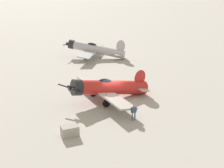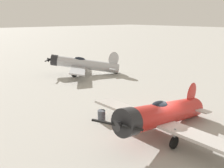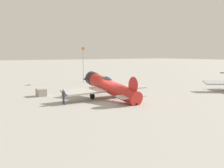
% 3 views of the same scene
% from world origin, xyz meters
% --- Properties ---
extents(ground_plane, '(400.00, 400.00, 0.00)m').
position_xyz_m(ground_plane, '(0.00, 0.00, 0.00)').
color(ground_plane, '#A8A59E').
extents(airplane_foreground, '(11.19, 10.48, 3.17)m').
position_xyz_m(airplane_foreground, '(0.02, -0.50, 1.44)').
color(airplane_foreground, red).
rests_on(airplane_foreground, ground_plane).
extents(airplane_mid_apron, '(9.70, 9.97, 3.34)m').
position_xyz_m(airplane_mid_apron, '(-18.32, 5.23, 1.51)').
color(airplane_mid_apron, '#B7BABF').
rests_on(airplane_mid_apron, ground_plane).
extents(ground_crew_mechanic, '(0.24, 0.63, 1.61)m').
position_xyz_m(ground_crew_mechanic, '(5.78, -0.39, 0.97)').
color(ground_crew_mechanic, '#384766').
rests_on(ground_crew_mechanic, ground_plane).
extents(equipment_crate, '(1.04, 1.47, 0.91)m').
position_xyz_m(equipment_crate, '(6.07, -6.86, 0.45)').
color(equipment_crate, '#9E998E').
rests_on(equipment_crate, ground_plane).
extents(fuel_drum, '(0.65, 0.65, 0.91)m').
position_xyz_m(fuel_drum, '(-4.31, -2.51, 0.46)').
color(fuel_drum, '#474C56').
rests_on(fuel_drum, ground_plane).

